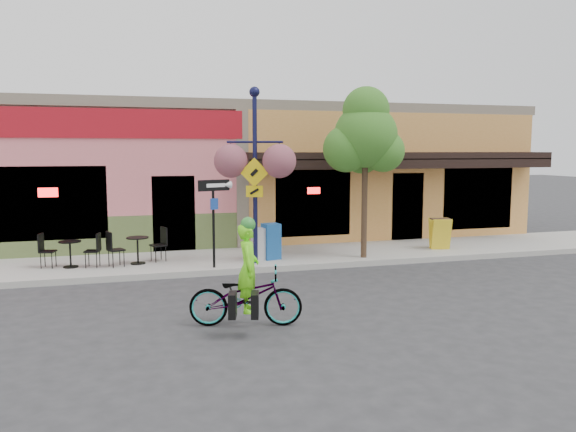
% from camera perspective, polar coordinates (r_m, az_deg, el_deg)
% --- Properties ---
extents(ground, '(90.00, 90.00, 0.00)m').
position_cam_1_polar(ground, '(13.81, 2.36, -5.95)').
color(ground, '#2D2D30').
rests_on(ground, ground).
extents(sidewalk, '(24.00, 3.00, 0.15)m').
position_cam_1_polar(sidewalk, '(15.66, 0.04, -4.15)').
color(sidewalk, '#9E9B93').
rests_on(sidewalk, ground).
extents(curb, '(24.00, 0.12, 0.15)m').
position_cam_1_polar(curb, '(14.30, 1.66, -5.20)').
color(curb, '#A8A59E').
rests_on(curb, ground).
extents(building, '(18.20, 8.20, 4.50)m').
position_cam_1_polar(building, '(20.73, -4.20, 4.56)').
color(building, '#DC6C74').
rests_on(building, ground).
extents(bicycle, '(2.06, 1.15, 1.02)m').
position_cam_1_polar(bicycle, '(9.80, -4.32, -8.18)').
color(bicycle, '#9B290E').
rests_on(bicycle, ground).
extents(cyclist_rider, '(0.50, 0.64, 1.54)m').
position_cam_1_polar(cyclist_rider, '(9.75, -4.05, -6.70)').
color(cyclist_rider, '#71F91A').
rests_on(cyclist_rider, ground).
extents(lamp_post, '(1.53, 1.05, 4.45)m').
position_cam_1_polar(lamp_post, '(14.18, -3.37, 4.07)').
color(lamp_post, '#121338').
rests_on(lamp_post, sidewalk).
extents(one_way_sign, '(0.85, 0.42, 2.16)m').
position_cam_1_polar(one_way_sign, '(13.82, -7.57, -0.80)').
color(one_way_sign, black).
rests_on(one_way_sign, sidewalk).
extents(cafe_set_left, '(1.56, 1.02, 0.86)m').
position_cam_1_polar(cafe_set_left, '(14.81, -21.26, -3.26)').
color(cafe_set_left, black).
rests_on(cafe_set_left, sidewalk).
extents(cafe_set_right, '(1.66, 1.25, 0.90)m').
position_cam_1_polar(cafe_set_right, '(14.74, -15.03, -3.00)').
color(cafe_set_right, black).
rests_on(cafe_set_right, sidewalk).
extents(newspaper_box_blue, '(0.50, 0.46, 0.95)m').
position_cam_1_polar(newspaper_box_blue, '(14.87, -1.73, -2.59)').
color(newspaper_box_blue, '#195096').
rests_on(newspaper_box_blue, sidewalk).
extents(newspaper_box_grey, '(0.48, 0.46, 0.85)m').
position_cam_1_polar(newspaper_box_grey, '(14.80, -2.81, -2.84)').
color(newspaper_box_grey, '#B8B8B8').
rests_on(newspaper_box_grey, sidewalk).
extents(street_tree, '(1.92, 1.92, 4.59)m').
position_cam_1_polar(street_tree, '(15.06, 7.82, 4.44)').
color(street_tree, '#3D7A26').
rests_on(street_tree, sidewalk).
extents(sandwich_board, '(0.63, 0.52, 0.91)m').
position_cam_1_polar(sandwich_board, '(16.80, 15.34, -1.81)').
color(sandwich_board, yellow).
rests_on(sandwich_board, sidewalk).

